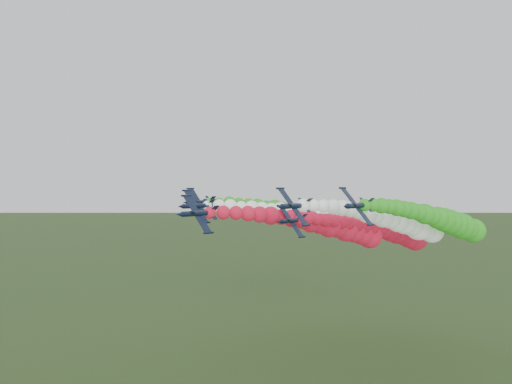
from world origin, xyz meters
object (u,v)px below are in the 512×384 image
jet_lead (335,228)px  jet_outer_left (314,217)px  jet_inner_left (323,221)px  jet_trail (391,232)px  jet_outer_right (448,222)px  jet_inner_right (403,222)px

jet_lead → jet_outer_left: size_ratio=1.00×
jet_inner_left → jet_outer_left: 14.15m
jet_trail → jet_lead: bearing=-99.2°
jet_lead → jet_inner_left: jet_inner_left is taller
jet_outer_left → jet_outer_right: 42.35m
jet_lead → jet_trail: 27.46m
jet_outer_right → jet_lead: bearing=-142.6°
jet_lead → jet_inner_right: (14.05, 10.92, 1.38)m
jet_inner_right → jet_trail: bearing=121.0°
jet_inner_right → jet_outer_left: jet_outer_left is taller
jet_outer_right → jet_inner_left: bearing=-167.7°
jet_lead → jet_outer_right: size_ratio=1.00×
jet_inner_left → jet_outer_left: (-9.19, 10.75, 0.41)m
jet_lead → jet_outer_right: jet_outer_right is taller
jet_inner_left → jet_outer_left: bearing=130.5°
jet_inner_right → jet_inner_left: bearing=-179.5°
jet_outer_right → jet_trail: size_ratio=0.99×
jet_outer_right → jet_trail: bearing=154.6°
jet_lead → jet_inner_left: 14.36m
jet_inner_right → jet_outer_right: 11.74m
jet_trail → jet_inner_left: bearing=-130.6°
jet_lead → jet_outer_right: 29.57m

